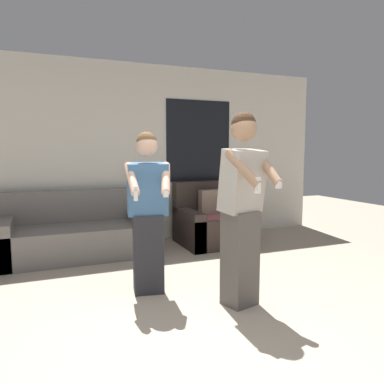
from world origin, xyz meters
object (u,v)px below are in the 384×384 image
at_px(couch, 75,234).
at_px(person_left, 148,212).
at_px(armchair, 212,223).
at_px(person_right, 242,206).

height_order(couch, person_left, person_left).
xyz_separation_m(couch, person_left, (0.55, -1.64, 0.52)).
relative_size(armchair, person_left, 0.62).
height_order(couch, person_right, person_right).
bearing_deg(person_left, couch, 108.53).
height_order(armchair, person_right, person_right).
height_order(couch, armchair, armchair).
relative_size(couch, person_left, 1.29).
xyz_separation_m(armchair, person_left, (-1.41, -1.54, 0.49)).
distance_m(couch, person_right, 2.65).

